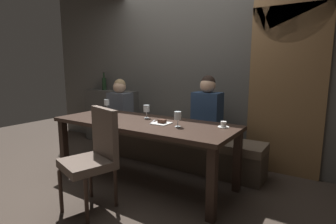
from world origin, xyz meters
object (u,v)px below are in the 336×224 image
at_px(wine_bottle_dark_red, 104,83).
at_px(wine_glass_near_right, 146,109).
at_px(banquette_bench, 174,148).
at_px(diner_redhead, 120,103).
at_px(chair_near_side, 95,152).
at_px(diner_bearded, 207,109).
at_px(fork_on_table, 153,122).
at_px(espresso_cup, 223,125).
at_px(wine_glass_far_left, 178,116).
at_px(wine_glass_end_left, 107,103).
at_px(dining_table, 143,129).
at_px(dessert_plate, 162,123).

xyz_separation_m(wine_bottle_dark_red, wine_glass_near_right, (1.63, -0.87, -0.21)).
relative_size(banquette_bench, diner_redhead, 3.41).
xyz_separation_m(chair_near_side, diner_bearded, (0.51, 1.45, 0.28)).
relative_size(diner_redhead, fork_on_table, 4.31).
bearing_deg(wine_glass_near_right, diner_bearded, 43.40).
xyz_separation_m(wine_glass_near_right, fork_on_table, (0.20, -0.14, -0.11)).
xyz_separation_m(wine_bottle_dark_red, fork_on_table, (1.83, -1.01, -0.33)).
bearing_deg(banquette_bench, espresso_cup, -28.43).
bearing_deg(wine_glass_far_left, wine_bottle_dark_red, 153.94).
distance_m(diner_redhead, wine_glass_end_left, 0.39).
relative_size(dining_table, fork_on_table, 12.94).
relative_size(diner_redhead, wine_bottle_dark_red, 2.25).
bearing_deg(wine_bottle_dark_red, dining_table, -31.49).
relative_size(wine_bottle_dark_red, dessert_plate, 1.72).
xyz_separation_m(diner_redhead, wine_glass_near_right, (0.93, -0.52, 0.06)).
height_order(wine_glass_far_left, espresso_cup, wine_glass_far_left).
height_order(banquette_bench, wine_glass_far_left, wine_glass_far_left).
xyz_separation_m(banquette_bench, fork_on_table, (0.12, -0.66, 0.51)).
height_order(chair_near_side, diner_redhead, diner_redhead).
relative_size(chair_near_side, diner_redhead, 1.34).
relative_size(banquette_bench, wine_glass_far_left, 15.24).
distance_m(wine_glass_far_left, fork_on_table, 0.39).
bearing_deg(diner_bearded, chair_near_side, -109.54).
height_order(chair_near_side, fork_on_table, chair_near_side).
distance_m(wine_glass_far_left, wine_glass_end_left, 1.45).
xyz_separation_m(wine_glass_near_right, wine_glass_far_left, (0.57, -0.21, -0.00)).
bearing_deg(espresso_cup, fork_on_table, -167.79).
height_order(dining_table, fork_on_table, fork_on_table).
xyz_separation_m(diner_redhead, wine_glass_far_left, (1.50, -0.73, 0.06)).
xyz_separation_m(wine_glass_end_left, dessert_plate, (1.18, -0.33, -0.10)).
bearing_deg(wine_glass_far_left, dining_table, 176.92).
bearing_deg(diner_redhead, dessert_plate, -28.89).
xyz_separation_m(wine_glass_far_left, fork_on_table, (-0.37, 0.06, -0.11)).
relative_size(wine_glass_end_left, fork_on_table, 0.96).
relative_size(chair_near_side, dessert_plate, 5.16).
bearing_deg(dining_table, diner_bearded, 56.02).
xyz_separation_m(dining_table, chair_near_side, (-0.03, -0.72, -0.09)).
bearing_deg(banquette_bench, wine_glass_near_right, -99.46).
relative_size(chair_near_side, wine_glass_near_right, 5.98).
bearing_deg(diner_bearded, dessert_plate, -107.36).
bearing_deg(diner_redhead, fork_on_table, -30.51).
distance_m(diner_redhead, wine_glass_far_left, 1.67).
distance_m(wine_glass_far_left, dessert_plate, 0.25).
bearing_deg(banquette_bench, fork_on_table, -79.92).
relative_size(diner_bearded, espresso_cup, 6.79).
xyz_separation_m(chair_near_side, dessert_plate, (0.29, 0.72, 0.20)).
relative_size(dining_table, banquette_bench, 0.88).
distance_m(chair_near_side, dessert_plate, 0.80).
height_order(dining_table, wine_glass_far_left, wine_glass_far_left).
bearing_deg(dessert_plate, fork_on_table, 165.64).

